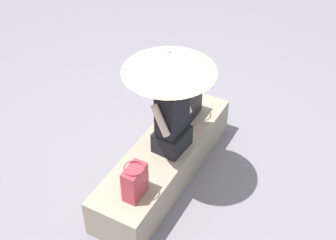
{
  "coord_description": "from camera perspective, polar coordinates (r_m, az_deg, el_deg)",
  "views": [
    {
      "loc": [
        3.06,
        1.71,
        3.67
      ],
      "look_at": [
        -0.02,
        0.04,
        0.76
      ],
      "focal_mm": 51.1,
      "sensor_mm": 36.0,
      "label": 1
    }
  ],
  "objects": [
    {
      "name": "stone_bench",
      "position": [
        4.93,
        -0.46,
        -4.96
      ],
      "size": [
        2.01,
        0.56,
        0.41
      ],
      "primitive_type": "cube",
      "color": "gray",
      "rests_on": "ground"
    },
    {
      "name": "handbag_black",
      "position": [
        5.06,
        2.51,
        2.06
      ],
      "size": [
        0.32,
        0.23,
        0.36
      ],
      "color": "black",
      "rests_on": "stone_bench"
    },
    {
      "name": "person_seated",
      "position": [
        4.53,
        0.49,
        0.35
      ],
      "size": [
        0.48,
        0.3,
        0.9
      ],
      "color": "black",
      "rests_on": "stone_bench"
    },
    {
      "name": "tote_bag_canvas",
      "position": [
        4.23,
        -3.98,
        -7.34
      ],
      "size": [
        0.25,
        0.18,
        0.35
      ],
      "color": "#B2333D",
      "rests_on": "stone_bench"
    },
    {
      "name": "ground_plane",
      "position": [
        5.07,
        -0.44,
        -6.61
      ],
      "size": [
        14.0,
        14.0,
        0.0
      ],
      "primitive_type": "plane",
      "color": "slate"
    },
    {
      "name": "parasol",
      "position": [
        4.09,
        0.15,
        6.94
      ],
      "size": [
        0.84,
        0.84,
        1.17
      ],
      "color": "#B7B7BC",
      "rests_on": "stone_bench"
    }
  ]
}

